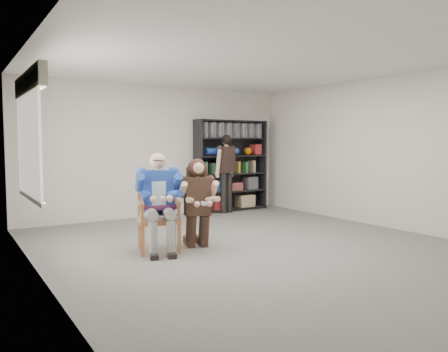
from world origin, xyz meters
TOP-DOWN VIEW (x-y plane):
  - room_shell at (0.00, 0.00)m, footprint 6.00×7.00m
  - floor at (0.00, 0.00)m, footprint 6.00×7.00m
  - window_left at (-2.95, 1.00)m, footprint 0.16×2.00m
  - armchair at (-1.32, 0.59)m, footprint 0.80×0.78m
  - seated_man at (-1.32, 0.59)m, footprint 0.85×1.01m
  - kneeling_woman at (-0.74, 0.47)m, footprint 0.79×1.01m
  - bookshelf at (1.70, 3.28)m, footprint 1.80×0.38m
  - standing_man at (1.42, 3.04)m, footprint 0.60×0.43m

SIDE VIEW (x-z plane):
  - floor at x=0.00m, z-range -0.01..0.01m
  - armchair at x=-1.32m, z-range 0.00..1.11m
  - kneeling_woman at x=-0.74m, z-range 0.00..1.32m
  - seated_man at x=-1.32m, z-range 0.00..1.44m
  - standing_man at x=1.42m, z-range 0.00..1.75m
  - bookshelf at x=1.70m, z-range 0.00..2.10m
  - room_shell at x=0.00m, z-range 0.00..2.80m
  - window_left at x=-2.95m, z-range 0.76..2.50m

